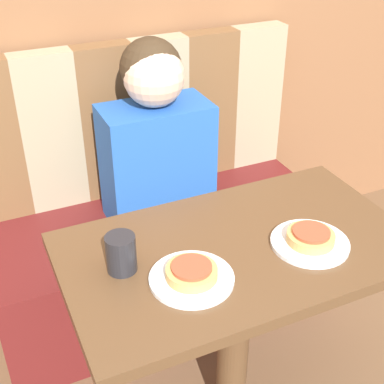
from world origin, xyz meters
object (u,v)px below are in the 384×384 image
person (156,134)px  plate_left (192,279)px  pizza_left (192,272)px  plate_right (310,243)px  pizza_right (311,236)px  drinking_cup (121,253)px

person → plate_left: (-0.18, -0.71, -0.06)m
pizza_left → plate_right: bearing=0.0°
plate_left → plate_right: size_ratio=1.00×
pizza_right → plate_right: bearing=135.0°
drinking_cup → person: bearing=61.3°
plate_left → person: bearing=75.8°
plate_right → pizza_right: size_ratio=1.65×
pizza_left → drinking_cup: 0.19m
person → plate_left: size_ratio=3.16×
person → drinking_cup: bearing=-118.7°
plate_left → drinking_cup: bearing=141.8°
plate_right → pizza_right: pizza_right is taller
plate_left → plate_right: (0.36, 0.00, 0.00)m
person → pizza_right: bearing=-75.8°
pizza_right → drinking_cup: drinking_cup is taller
plate_right → drinking_cup: 0.52m
plate_left → pizza_right: 0.36m
person → plate_right: 0.74m
plate_left → pizza_right: size_ratio=1.65×
pizza_right → drinking_cup: 0.52m
person → pizza_left: 0.74m
person → pizza_right: size_ratio=5.21×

